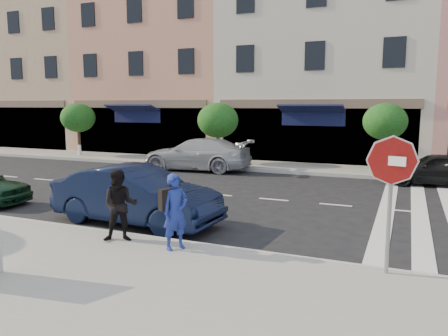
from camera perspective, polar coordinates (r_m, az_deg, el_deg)
ground at (r=10.87m, az=0.48°, el=-8.34°), size 120.00×120.00×0.00m
sidewalk_near at (r=7.72m, az=-10.60°, el=-15.01°), size 60.00×4.50×0.15m
sidewalk_far at (r=21.22m, az=11.89°, el=-0.12°), size 60.00×3.00×0.15m
building_west_far at (r=37.31m, az=-21.81°, el=12.14°), size 12.00×9.00×12.00m
building_west_mid at (r=30.80m, az=-6.62°, el=15.48°), size 10.00×9.00×14.00m
building_centre at (r=27.11m, az=13.70°, el=13.11°), size 11.00×9.00×11.00m
street_tree_wa at (r=27.22m, az=-18.53°, el=6.22°), size 2.00×2.00×3.05m
street_tree_wb at (r=22.33m, az=-0.80°, el=6.22°), size 2.10×2.10×3.06m
street_tree_c at (r=20.46m, az=20.28°, el=5.66°), size 1.90×1.90×3.04m
stop_sign at (r=8.00m, az=21.03°, el=-0.73°), size 0.84×0.25×2.44m
photographer at (r=9.02m, az=-6.35°, el=-5.70°), size 0.62×0.68×1.57m
walker at (r=9.75m, az=-13.42°, el=-4.79°), size 0.96×0.90×1.58m
car_near_mid at (r=11.66m, az=-11.40°, el=-3.52°), size 4.68×1.89×1.51m
car_far_left at (r=20.88m, az=-3.63°, el=1.81°), size 5.37×2.41×1.53m
car_far_mid at (r=18.73m, az=25.98°, el=-0.12°), size 3.91×1.85×1.29m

